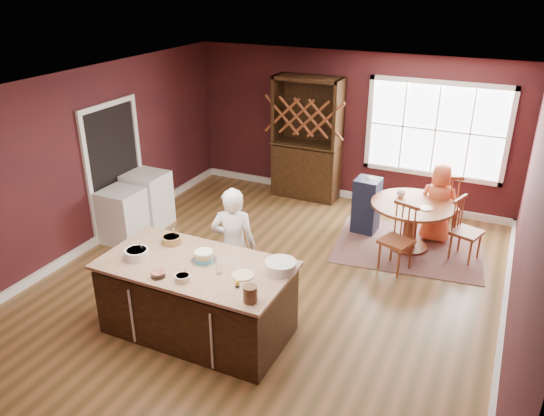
# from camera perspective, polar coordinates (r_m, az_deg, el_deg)

# --- Properties ---
(room_shell) EXTENTS (7.00, 7.00, 7.00)m
(room_shell) POSITION_cam_1_polar(r_m,az_deg,el_deg) (6.68, -0.65, 1.31)
(room_shell) COLOR brown
(room_shell) RESTS_ON ground
(window) EXTENTS (2.36, 0.10, 1.66)m
(window) POSITION_cam_1_polar(r_m,az_deg,el_deg) (9.41, 17.21, 8.04)
(window) COLOR white
(window) RESTS_ON room_shell
(doorway) EXTENTS (0.08, 1.26, 2.13)m
(doorway) POSITION_cam_1_polar(r_m,az_deg,el_deg) (8.85, -16.51, 3.87)
(doorway) COLOR white
(doorway) RESTS_ON room_shell
(kitchen_island) EXTENTS (2.19, 1.15, 0.92)m
(kitchen_island) POSITION_cam_1_polar(r_m,az_deg,el_deg) (6.34, -8.01, -9.72)
(kitchen_island) COLOR black
(kitchen_island) RESTS_ON ground
(dining_table) EXTENTS (1.25, 1.25, 0.75)m
(dining_table) POSITION_cam_1_polar(r_m,az_deg,el_deg) (8.33, 14.78, -0.86)
(dining_table) COLOR brown
(dining_table) RESTS_ON ground
(baker) EXTENTS (0.66, 0.54, 1.56)m
(baker) POSITION_cam_1_polar(r_m,az_deg,el_deg) (6.72, -4.16, -4.03)
(baker) COLOR white
(baker) RESTS_ON ground
(layer_cake) EXTENTS (0.30, 0.30, 0.12)m
(layer_cake) POSITION_cam_1_polar(r_m,az_deg,el_deg) (6.10, -7.35, -5.17)
(layer_cake) COLOR white
(layer_cake) RESTS_ON kitchen_island
(bowl_blue) EXTENTS (0.28, 0.28, 0.11)m
(bowl_blue) POSITION_cam_1_polar(r_m,az_deg,el_deg) (6.30, -14.34, -4.80)
(bowl_blue) COLOR silver
(bowl_blue) RESTS_ON kitchen_island
(bowl_yellow) EXTENTS (0.24, 0.24, 0.09)m
(bowl_yellow) POSITION_cam_1_polar(r_m,az_deg,el_deg) (6.55, -10.75, -3.37)
(bowl_yellow) COLOR olive
(bowl_yellow) RESTS_ON kitchen_island
(bowl_pink) EXTENTS (0.16, 0.16, 0.06)m
(bowl_pink) POSITION_cam_1_polar(r_m,az_deg,el_deg) (5.89, -12.16, -7.01)
(bowl_pink) COLOR silver
(bowl_pink) RESTS_ON kitchen_island
(bowl_olive) EXTENTS (0.17, 0.17, 0.06)m
(bowl_olive) POSITION_cam_1_polar(r_m,az_deg,el_deg) (5.78, -9.59, -7.41)
(bowl_olive) COLOR beige
(bowl_olive) RESTS_ON kitchen_island
(drinking_glass) EXTENTS (0.07, 0.07, 0.14)m
(drinking_glass) POSITION_cam_1_polar(r_m,az_deg,el_deg) (5.84, -5.75, -6.41)
(drinking_glass) COLOR white
(drinking_glass) RESTS_ON kitchen_island
(dinner_plate) EXTENTS (0.25, 0.25, 0.02)m
(dinner_plate) POSITION_cam_1_polar(r_m,az_deg,el_deg) (5.80, -3.14, -7.24)
(dinner_plate) COLOR beige
(dinner_plate) RESTS_ON kitchen_island
(white_tub) EXTENTS (0.35, 0.35, 0.12)m
(white_tub) POSITION_cam_1_polar(r_m,az_deg,el_deg) (5.85, 0.92, -6.30)
(white_tub) COLOR beige
(white_tub) RESTS_ON kitchen_island
(stoneware_crock) EXTENTS (0.15, 0.15, 0.17)m
(stoneware_crock) POSITION_cam_1_polar(r_m,az_deg,el_deg) (5.34, -2.35, -9.23)
(stoneware_crock) COLOR brown
(stoneware_crock) RESTS_ON kitchen_island
(toy_figurine) EXTENTS (0.05, 0.05, 0.08)m
(toy_figurine) POSITION_cam_1_polar(r_m,az_deg,el_deg) (5.60, -3.76, -8.15)
(toy_figurine) COLOR yellow
(toy_figurine) RESTS_ON kitchen_island
(rug) EXTENTS (2.40, 1.97, 0.01)m
(rug) POSITION_cam_1_polar(r_m,az_deg,el_deg) (8.56, 14.41, -4.07)
(rug) COLOR brown
(rug) RESTS_ON ground
(chair_east) EXTENTS (0.49, 0.50, 0.96)m
(chair_east) POSITION_cam_1_polar(r_m,az_deg,el_deg) (8.27, 20.27, -2.21)
(chair_east) COLOR brown
(chair_east) RESTS_ON ground
(chair_south) EXTENTS (0.52, 0.51, 0.99)m
(chair_south) POSITION_cam_1_polar(r_m,az_deg,el_deg) (7.68, 13.27, -3.21)
(chair_south) COLOR #9C562E
(chair_south) RESTS_ON ground
(chair_north) EXTENTS (0.58, 0.57, 1.08)m
(chair_north) POSITION_cam_1_polar(r_m,az_deg,el_deg) (8.94, 17.89, 0.54)
(chair_north) COLOR brown
(chair_north) RESTS_ON ground
(seated_woman) EXTENTS (0.63, 0.42, 1.28)m
(seated_woman) POSITION_cam_1_polar(r_m,az_deg,el_deg) (8.65, 17.46, 0.53)
(seated_woman) COLOR #F16D41
(seated_woman) RESTS_ON ground
(high_chair) EXTENTS (0.40, 0.40, 0.95)m
(high_chair) POSITION_cam_1_polar(r_m,az_deg,el_deg) (8.75, 10.13, 0.41)
(high_chair) COLOR black
(high_chair) RESTS_ON ground
(toddler) EXTENTS (0.18, 0.14, 0.26)m
(toddler) POSITION_cam_1_polar(r_m,az_deg,el_deg) (8.68, 10.60, 2.56)
(toddler) COLOR #8CA5BF
(toddler) RESTS_ON high_chair
(table_plate) EXTENTS (0.21, 0.21, 0.02)m
(table_plate) POSITION_cam_1_polar(r_m,az_deg,el_deg) (8.11, 16.23, 0.00)
(table_plate) COLOR beige
(table_plate) RESTS_ON dining_table
(table_cup) EXTENTS (0.16, 0.16, 0.10)m
(table_cup) POSITION_cam_1_polar(r_m,az_deg,el_deg) (8.41, 13.71, 1.48)
(table_cup) COLOR silver
(table_cup) RESTS_ON dining_table
(hutch) EXTENTS (1.23, 0.51, 2.25)m
(hutch) POSITION_cam_1_polar(r_m,az_deg,el_deg) (9.81, 3.79, 7.44)
(hutch) COLOR #392614
(hutch) RESTS_ON ground
(washer) EXTENTS (0.59, 0.57, 0.86)m
(washer) POSITION_cam_1_polar(r_m,az_deg,el_deg) (8.64, -15.76, -0.82)
(washer) COLOR silver
(washer) RESTS_ON ground
(dryer) EXTENTS (0.63, 0.61, 0.92)m
(dryer) POSITION_cam_1_polar(r_m,az_deg,el_deg) (9.07, -13.22, 0.90)
(dryer) COLOR white
(dryer) RESTS_ON ground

